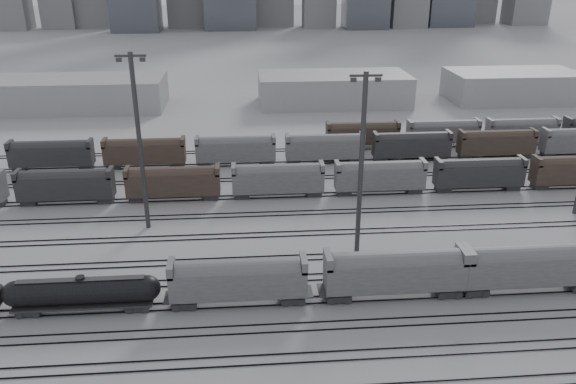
{
  "coord_description": "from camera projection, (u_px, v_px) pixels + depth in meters",
  "views": [
    {
      "loc": [
        -14.25,
        -53.57,
        36.54
      ],
      "look_at": [
        -7.99,
        24.14,
        4.0
      ],
      "focal_mm": 35.0,
      "sensor_mm": 36.0,
      "label": 1
    }
  ],
  "objects": [
    {
      "name": "light_mast_c",
      "position": [
        361.0,
        164.0,
        69.79
      ],
      "size": [
        3.9,
        0.62,
        24.37
      ],
      "color": "#38383B",
      "rests_on": "ground"
    },
    {
      "name": "ground",
      "position": [
        374.0,
        303.0,
        64.4
      ],
      "size": [
        900.0,
        900.0,
        0.0
      ],
      "primitive_type": "plane",
      "color": "silver",
      "rests_on": "ground"
    },
    {
      "name": "hopper_car_b",
      "position": [
        395.0,
        270.0,
        64.12
      ],
      "size": [
        16.27,
        3.23,
        5.82
      ],
      "color": "#27272A",
      "rests_on": "ground"
    },
    {
      "name": "hopper_car_a",
      "position": [
        238.0,
        278.0,
        62.87
      ],
      "size": [
        15.43,
        3.07,
        5.52
      ],
      "color": "#27272A",
      "rests_on": "ground"
    },
    {
      "name": "warehouse_right",
      "position": [
        513.0,
        86.0,
        154.7
      ],
      "size": [
        35.0,
        18.0,
        8.0
      ],
      "primitive_type": "cube",
      "color": "#AEAEB1",
      "rests_on": "ground"
    },
    {
      "name": "warehouse_left",
      "position": [
        67.0,
        94.0,
        145.81
      ],
      "size": [
        50.0,
        18.0,
        8.0
      ],
      "primitive_type": "cube",
      "color": "#AEAEB1",
      "rests_on": "ground"
    },
    {
      "name": "bg_string_near",
      "position": [
        380.0,
        178.0,
        93.35
      ],
      "size": [
        151.0,
        3.0,
        5.6
      ],
      "color": "slate",
      "rests_on": "ground"
    },
    {
      "name": "tank_car_b",
      "position": [
        82.0,
        292.0,
        61.96
      ],
      "size": [
        17.15,
        2.86,
        4.24
      ],
      "color": "#27272A",
      "rests_on": "ground"
    },
    {
      "name": "warehouse_mid",
      "position": [
        333.0,
        89.0,
        150.99
      ],
      "size": [
        40.0,
        18.0,
        8.0
      ],
      "primitive_type": "cube",
      "color": "#AEAEB1",
      "rests_on": "ground"
    },
    {
      "name": "bg_string_mid",
      "position": [
        411.0,
        146.0,
        108.81
      ],
      "size": [
        151.0,
        3.0,
        5.6
      ],
      "color": "#27272A",
      "rests_on": "ground"
    },
    {
      "name": "hopper_car_c",
      "position": [
        532.0,
        264.0,
        65.32
      ],
      "size": [
        16.31,
        3.24,
        5.83
      ],
      "color": "#27272A",
      "rests_on": "ground"
    },
    {
      "name": "light_mast_b",
      "position": [
        139.0,
        140.0,
        77.28
      ],
      "size": [
        4.05,
        0.65,
        25.34
      ],
      "color": "#38383B",
      "rests_on": "ground"
    },
    {
      "name": "tracks",
      "position": [
        347.0,
        233.0,
        80.47
      ],
      "size": [
        220.0,
        71.5,
        0.16
      ],
      "color": "black",
      "rests_on": "ground"
    },
    {
      "name": "bg_string_far",
      "position": [
        482.0,
        133.0,
        117.47
      ],
      "size": [
        66.0,
        3.0,
        5.6
      ],
      "color": "#4A3A2F",
      "rests_on": "ground"
    }
  ]
}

